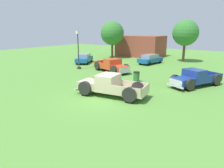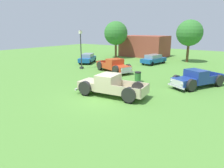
# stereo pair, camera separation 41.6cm
# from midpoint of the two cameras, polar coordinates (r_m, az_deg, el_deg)

# --- Properties ---
(ground_plane) EXTENTS (80.00, 80.00, 0.00)m
(ground_plane) POSITION_cam_midpoint_polar(r_m,az_deg,el_deg) (14.55, -2.22, -4.00)
(ground_plane) COLOR #548C38
(pickup_truck_foreground) EXTENTS (5.39, 2.64, 1.58)m
(pickup_truck_foreground) POSITION_cam_midpoint_polar(r_m,az_deg,el_deg) (15.02, -0.47, -0.36)
(pickup_truck_foreground) COLOR #C6B793
(pickup_truck_foreground) RESTS_ON ground_plane
(pickup_truck_behind_left) EXTENTS (5.26, 3.39, 1.52)m
(pickup_truck_behind_left) POSITION_cam_midpoint_polar(r_m,az_deg,el_deg) (23.16, 1.39, 5.02)
(pickup_truck_behind_left) COLOR #D14723
(pickup_truck_behind_left) RESTS_ON ground_plane
(pickup_truck_behind_right) EXTENTS (3.69, 5.10, 1.48)m
(pickup_truck_behind_right) POSITION_cam_midpoint_polar(r_m,az_deg,el_deg) (18.53, 22.61, 1.27)
(pickup_truck_behind_right) COLOR navy
(pickup_truck_behind_right) RESTS_ON ground_plane
(sedan_distant_a) EXTENTS (2.32, 4.21, 1.33)m
(sedan_distant_a) POSITION_cam_midpoint_polar(r_m,az_deg,el_deg) (29.33, 11.81, 6.77)
(sedan_distant_a) COLOR #195699
(sedan_distant_a) RESTS_ON ground_plane
(sedan_distant_b) EXTENTS (3.23, 4.28, 1.33)m
(sedan_distant_b) POSITION_cam_midpoint_polar(r_m,az_deg,el_deg) (29.96, -6.39, 7.15)
(sedan_distant_b) COLOR #195699
(sedan_distant_b) RESTS_ON ground_plane
(lamp_post_near) EXTENTS (0.36, 0.36, 4.62)m
(lamp_post_near) POSITION_cam_midpoint_polar(r_m,az_deg,el_deg) (25.34, -8.13, 9.60)
(lamp_post_near) COLOR #2D2D33
(lamp_post_near) RESTS_ON ground_plane
(trash_can) EXTENTS (0.59, 0.59, 0.95)m
(trash_can) POSITION_cam_midpoint_polar(r_m,az_deg,el_deg) (19.09, 7.77, 1.97)
(trash_can) COLOR #2D6B2D
(trash_can) RESTS_ON ground_plane
(oak_tree_east) EXTENTS (3.86, 3.86, 6.00)m
(oak_tree_east) POSITION_cam_midpoint_polar(r_m,az_deg,el_deg) (34.91, 1.42, 13.86)
(oak_tree_east) COLOR brown
(oak_tree_east) RESTS_ON ground_plane
(oak_tree_west) EXTENTS (3.70, 3.70, 6.05)m
(oak_tree_west) POSITION_cam_midpoint_polar(r_m,az_deg,el_deg) (32.29, 21.02, 13.04)
(oak_tree_west) COLOR brown
(oak_tree_west) RESTS_ON ground_plane
(brick_pavilion) EXTENTS (7.73, 5.24, 3.59)m
(brick_pavilion) POSITION_cam_midpoint_polar(r_m,az_deg,el_deg) (37.82, 9.30, 10.34)
(brick_pavilion) COLOR brown
(brick_pavilion) RESTS_ON ground_plane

